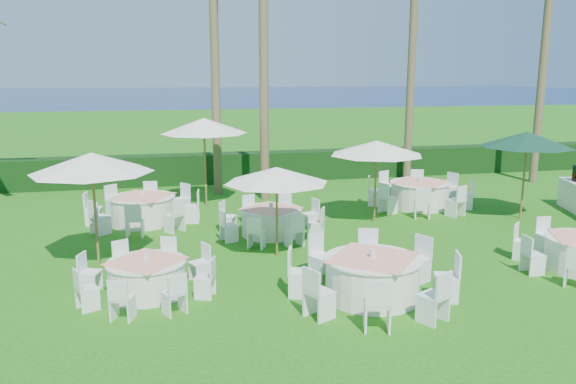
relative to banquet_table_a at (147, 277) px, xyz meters
name	(u,v)px	position (x,y,z in m)	size (l,w,h in m)	color
ground	(336,282)	(4.00, -0.18, -0.38)	(120.00, 120.00, 0.00)	#205E10
hedge	(252,167)	(4.00, 11.82, 0.22)	(34.00, 1.00, 1.20)	black
ocean	(182,96)	(4.00, 101.82, -0.38)	(260.00, 260.00, 0.00)	#07104A
banquet_table_a	(147,277)	(0.00, 0.00, 0.00)	(2.78, 2.78, 0.87)	white
banquet_table_b	(372,276)	(4.44, -1.16, 0.07)	(3.37, 3.37, 1.02)	white
banquet_table_d	(143,209)	(-0.26, 5.74, 0.07)	(3.39, 3.39, 1.01)	white
banquet_table_e	(271,221)	(3.29, 3.72, 0.02)	(2.96, 2.96, 0.91)	white
banquet_table_f	(419,194)	(8.81, 5.91, 0.08)	(3.38, 3.38, 1.04)	white
umbrella_a	(92,163)	(-1.17, 2.10, 2.07)	(2.80, 2.80, 2.68)	brown
umbrella_b	(277,175)	(3.08, 1.84, 1.67)	(2.56, 2.56, 2.24)	brown
umbrella_c	(204,126)	(1.78, 7.74, 2.35)	(2.89, 2.89, 2.99)	brown
umbrella_d	(377,148)	(6.64, 4.44, 1.90)	(2.82, 2.82, 2.49)	brown
umbrella_green	(527,139)	(11.24, 3.80, 2.11)	(2.75, 2.75, 2.72)	brown
palm_b	(215,53)	(2.36, 9.55, 4.77)	(4.30, 4.34, 9.37)	brown
palm_d	(411,66)	(10.50, 10.72, 4.37)	(4.40, 4.10, 8.59)	brown
palm_e	(543,61)	(15.42, 9.06, 4.53)	(4.25, 4.37, 8.90)	brown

